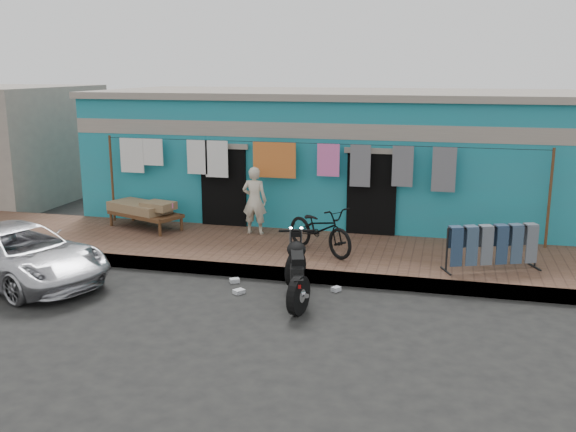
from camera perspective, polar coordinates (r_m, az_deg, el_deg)
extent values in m
plane|color=black|center=(10.82, -2.64, -8.28)|extent=(80.00, 80.00, 0.00)
cube|color=brown|center=(13.52, 1.04, -3.31)|extent=(28.00, 3.00, 0.25)
cube|color=gray|center=(12.18, -0.52, -5.17)|extent=(28.00, 0.10, 0.25)
cube|color=teal|center=(17.06, 4.15, 5.14)|extent=(12.00, 5.00, 3.20)
cube|color=#9E9384|center=(14.57, 2.50, 7.58)|extent=(12.00, 0.14, 0.35)
cube|color=#9E9384|center=(16.91, 4.25, 10.79)|extent=(12.20, 5.20, 0.16)
cube|color=black|center=(15.30, -5.71, 2.12)|extent=(1.10, 0.10, 2.10)
cube|color=black|center=(14.50, 7.41, 1.47)|extent=(1.10, 0.10, 2.10)
cylinder|color=brown|center=(16.22, -15.37, 3.23)|extent=(0.06, 0.06, 2.10)
cylinder|color=brown|center=(14.28, 22.23, 1.44)|extent=(0.06, 0.06, 2.10)
cylinder|color=black|center=(14.29, 2.23, 6.47)|extent=(10.00, 0.01, 0.01)
cube|color=silver|center=(15.86, -13.71, 5.26)|extent=(0.60, 0.02, 0.83)
cube|color=silver|center=(15.60, -11.91, 5.58)|extent=(0.50, 0.02, 0.64)
cube|color=silver|center=(15.15, -8.07, 5.21)|extent=(0.50, 0.02, 0.80)
cube|color=silver|center=(14.98, -6.36, 5.06)|extent=(0.55, 0.02, 0.86)
cube|color=#CC4C26|center=(14.55, -1.23, 5.00)|extent=(1.00, 0.02, 0.81)
cube|color=pink|center=(14.27, 3.60, 4.98)|extent=(0.50, 0.02, 0.72)
cube|color=slate|center=(14.17, 6.44, 4.45)|extent=(0.45, 0.02, 0.93)
cube|color=slate|center=(14.07, 10.15, 4.36)|extent=(0.45, 0.02, 0.88)
cube|color=slate|center=(14.05, 13.69, 4.03)|extent=(0.50, 0.02, 0.96)
imported|color=silver|center=(13.00, -22.77, -3.07)|extent=(4.28, 3.06, 1.10)
imported|color=beige|center=(14.44, -3.00, 1.39)|extent=(0.56, 0.39, 1.54)
imported|color=black|center=(12.99, 2.86, -0.69)|extent=(1.87, 1.65, 1.20)
cube|color=silver|center=(12.12, -4.78, -5.73)|extent=(0.22, 0.21, 0.08)
cube|color=silver|center=(11.66, 4.30, -6.49)|extent=(0.18, 0.19, 0.08)
cube|color=silver|center=(11.55, -4.38, -6.70)|extent=(0.23, 0.23, 0.07)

